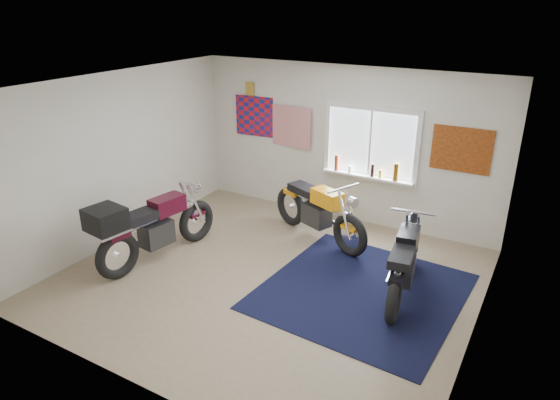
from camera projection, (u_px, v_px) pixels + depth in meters
The scene contains 10 objects.
ground at pixel (269, 277), 7.12m from camera, with size 5.50×5.50×0.00m, color #9E896B.
room_shell at pixel (268, 169), 6.50m from camera, with size 5.50×5.50×5.50m.
navy_rug at pixel (362, 291), 6.78m from camera, with size 2.50×2.60×0.01m, color black.
window_assembly at pixel (370, 148), 8.35m from camera, with size 1.66×0.17×1.26m.
oil_bottles at pixel (372, 169), 8.39m from camera, with size 1.15×0.09×0.30m.
flag_display at pixel (250, 89), 9.18m from camera, with size 1.60×0.10×1.17m.
triumph_poster at pixel (461, 150), 7.62m from camera, with size 0.90×0.03×0.70m, color #A54C14.
yellow_triumph at pixel (318, 212), 8.11m from camera, with size 2.02×0.96×1.07m.
black_chrome_bike at pixel (404, 264), 6.58m from camera, with size 0.60×1.97×1.01m.
maroon_tourer at pixel (149, 227), 7.33m from camera, with size 0.81×2.19×1.11m.
Camera 1 is at (3.22, -5.27, 3.71)m, focal length 32.00 mm.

